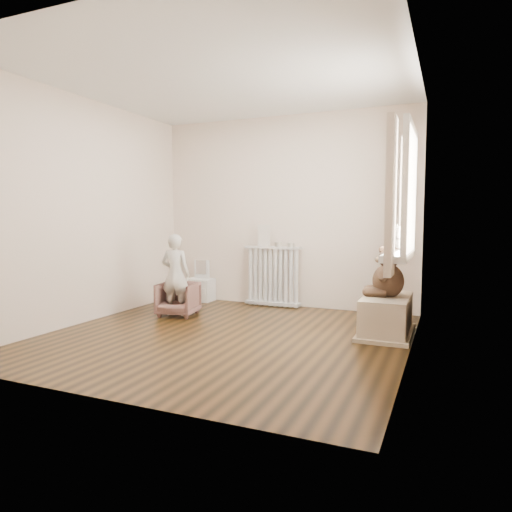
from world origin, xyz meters
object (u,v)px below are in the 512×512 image
at_px(child, 175,275).
at_px(toy_vanity, 200,282).
at_px(armchair, 178,299).
at_px(teddy_bear, 388,271).
at_px(radiator, 273,278).
at_px(toy_bench, 386,316).
at_px(plush_cat, 401,240).

bearing_deg(child, toy_vanity, -85.33).
height_order(armchair, teddy_bear, teddy_bear).
height_order(radiator, teddy_bear, teddy_bear).
bearing_deg(teddy_bear, toy_bench, 139.47).
bearing_deg(plush_cat, toy_bench, 128.40).
relative_size(toy_vanity, armchair, 1.29).
bearing_deg(child, armchair, -99.41).
bearing_deg(toy_bench, radiator, 149.48).
bearing_deg(armchair, toy_vanity, 95.34).
distance_m(child, teddy_bear, 2.52).
distance_m(radiator, child, 1.40).
xyz_separation_m(toy_vanity, child, (0.27, -1.06, 0.25)).
bearing_deg(toy_vanity, armchair, -75.25).
xyz_separation_m(child, toy_bench, (2.51, 0.12, -0.32)).
bearing_deg(plush_cat, armchair, 167.60).
bearing_deg(radiator, child, -128.40).
height_order(toy_bench, teddy_bear, teddy_bear).
bearing_deg(toy_bench, toy_vanity, 161.31).
height_order(radiator, toy_vanity, radiator).
distance_m(toy_vanity, toy_bench, 2.93).
distance_m(armchair, teddy_bear, 2.56).
bearing_deg(teddy_bear, toy_vanity, 157.13).
xyz_separation_m(radiator, toy_vanity, (-1.13, -0.03, -0.11)).
distance_m(toy_bench, plush_cat, 0.82).
bearing_deg(plush_cat, toy_vanity, 148.64).
distance_m(armchair, plush_cat, 2.76).
bearing_deg(toy_vanity, child, -75.92).
bearing_deg(radiator, armchair, -129.71).
relative_size(radiator, armchair, 1.79).
height_order(teddy_bear, plush_cat, plush_cat).
xyz_separation_m(toy_vanity, teddy_bear, (2.78, -0.95, 0.40)).
bearing_deg(child, radiator, -137.80).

